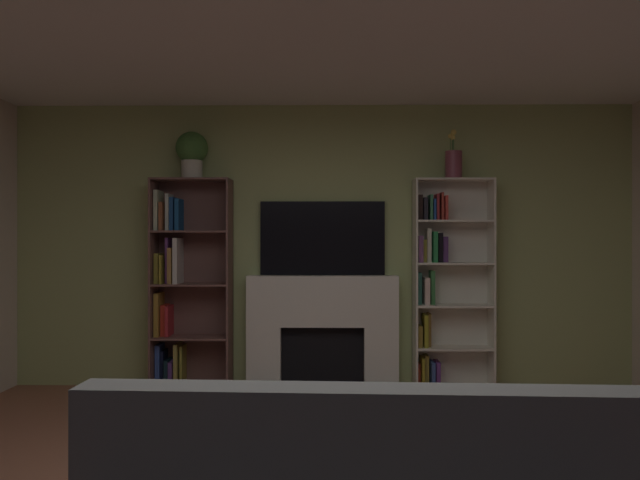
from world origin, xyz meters
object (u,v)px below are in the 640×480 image
Objects in this scene: fireplace at (322,330)px; tv at (323,238)px; bookshelf_left at (183,287)px; potted_plant at (192,152)px; vase_with_flowers at (454,163)px; bookshelf_right at (444,283)px.

fireplace is 1.29× the size of tv.
potted_plant is (0.09, -0.04, 1.23)m from bookshelf_left.
bookshelf_left is 4.30× the size of vase_with_flowers.
potted_plant is at bearing -23.60° from bookshelf_left.
vase_with_flowers is (1.19, -0.12, 0.68)m from tv.
bookshelf_left is (-1.28, -0.01, 0.40)m from fireplace.
vase_with_flowers is (1.19, -0.05, 1.52)m from fireplace.
bookshelf_left is 4.45× the size of potted_plant.
bookshelf_left is 2.71m from vase_with_flowers.
bookshelf_right is at bearing 0.46° from bookshelf_left.
potted_plant is 2.38m from vase_with_flowers.
vase_with_flowers is at bearing 0.01° from potted_plant.
bookshelf_left is at bearing 179.10° from vase_with_flowers.
fireplace is 3.44× the size of potted_plant.
bookshelf_left is (-1.28, -0.08, -0.45)m from tv.
potted_plant is at bearing -174.23° from tv.
bookshelf_left is at bearing 156.40° from potted_plant.
fireplace is at bearing 177.49° from vase_with_flowers.
vase_with_flowers reaches higher than tv.
fireplace is 2.02m from potted_plant.
potted_plant is at bearing -177.48° from fireplace.
bookshelf_right is at bearing 1.45° from potted_plant.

